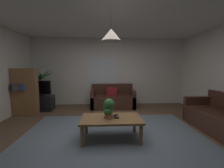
{
  "coord_description": "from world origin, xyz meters",
  "views": [
    {
      "loc": [
        -0.17,
        -2.88,
        1.39
      ],
      "look_at": [
        0.0,
        0.3,
        1.05
      ],
      "focal_mm": 23.15,
      "sensor_mm": 36.0,
      "label": 1
    }
  ],
  "objects_px": {
    "coffee_table": "(111,121)",
    "bookshelf_corner": "(25,92)",
    "remote_on_table_0": "(115,118)",
    "tv_stand": "(39,103)",
    "potted_palm_corner": "(41,89)",
    "book_on_table_0": "(107,117)",
    "remote_on_table_1": "(115,115)",
    "potted_plant_on_table": "(109,108)",
    "tv": "(38,88)",
    "couch_under_window": "(113,100)",
    "pendant_lamp": "(111,35)",
    "couch_right_side": "(220,118)"
  },
  "relations": [
    {
      "from": "coffee_table",
      "to": "bookshelf_corner",
      "type": "bearing_deg",
      "value": 146.87
    },
    {
      "from": "remote_on_table_0",
      "to": "tv_stand",
      "type": "distance_m",
      "value": 3.2
    },
    {
      "from": "potted_palm_corner",
      "to": "book_on_table_0",
      "type": "bearing_deg",
      "value": -47.18
    },
    {
      "from": "coffee_table",
      "to": "bookshelf_corner",
      "type": "height_order",
      "value": "bookshelf_corner"
    },
    {
      "from": "coffee_table",
      "to": "bookshelf_corner",
      "type": "xyz_separation_m",
      "value": [
        -2.49,
        1.62,
        0.34
      ]
    },
    {
      "from": "book_on_table_0",
      "to": "remote_on_table_1",
      "type": "bearing_deg",
      "value": 27.91
    },
    {
      "from": "book_on_table_0",
      "to": "remote_on_table_0",
      "type": "xyz_separation_m",
      "value": [
        0.15,
        -0.04,
        -0.0
      ]
    },
    {
      "from": "potted_plant_on_table",
      "to": "tv",
      "type": "distance_m",
      "value": 3.09
    },
    {
      "from": "couch_under_window",
      "to": "coffee_table",
      "type": "relative_size",
      "value": 1.31
    },
    {
      "from": "remote_on_table_0",
      "to": "pendant_lamp",
      "type": "bearing_deg",
      "value": 83.43
    },
    {
      "from": "pendant_lamp",
      "to": "potted_palm_corner",
      "type": "bearing_deg",
      "value": 133.63
    },
    {
      "from": "couch_right_side",
      "to": "potted_palm_corner",
      "type": "height_order",
      "value": "potted_palm_corner"
    },
    {
      "from": "coffee_table",
      "to": "remote_on_table_0",
      "type": "height_order",
      "value": "remote_on_table_0"
    },
    {
      "from": "potted_plant_on_table",
      "to": "potted_palm_corner",
      "type": "distance_m",
      "value": 3.47
    },
    {
      "from": "book_on_table_0",
      "to": "bookshelf_corner",
      "type": "height_order",
      "value": "bookshelf_corner"
    },
    {
      "from": "remote_on_table_1",
      "to": "potted_plant_on_table",
      "type": "relative_size",
      "value": 0.42
    },
    {
      "from": "book_on_table_0",
      "to": "potted_plant_on_table",
      "type": "xyz_separation_m",
      "value": [
        0.03,
        -0.03,
        0.19
      ]
    },
    {
      "from": "book_on_table_0",
      "to": "tv_stand",
      "type": "relative_size",
      "value": 0.14
    },
    {
      "from": "coffee_table",
      "to": "remote_on_table_1",
      "type": "xyz_separation_m",
      "value": [
        0.09,
        0.1,
        0.07
      ]
    },
    {
      "from": "pendant_lamp",
      "to": "couch_under_window",
      "type": "bearing_deg",
      "value": 86.02
    },
    {
      "from": "coffee_table",
      "to": "remote_on_table_0",
      "type": "bearing_deg",
      "value": -20.19
    },
    {
      "from": "potted_plant_on_table",
      "to": "tv",
      "type": "xyz_separation_m",
      "value": [
        -2.25,
        2.11,
        0.12
      ]
    },
    {
      "from": "potted_plant_on_table",
      "to": "pendant_lamp",
      "type": "relative_size",
      "value": 0.6
    },
    {
      "from": "couch_right_side",
      "to": "book_on_table_0",
      "type": "xyz_separation_m",
      "value": [
        -2.55,
        -0.27,
        0.17
      ]
    },
    {
      "from": "potted_plant_on_table",
      "to": "coffee_table",
      "type": "bearing_deg",
      "value": 19.62
    },
    {
      "from": "couch_right_side",
      "to": "bookshelf_corner",
      "type": "distance_m",
      "value": 5.15
    },
    {
      "from": "remote_on_table_0",
      "to": "potted_palm_corner",
      "type": "height_order",
      "value": "potted_palm_corner"
    },
    {
      "from": "couch_under_window",
      "to": "tv_stand",
      "type": "relative_size",
      "value": 1.71
    },
    {
      "from": "book_on_table_0",
      "to": "remote_on_table_1",
      "type": "distance_m",
      "value": 0.19
    },
    {
      "from": "potted_plant_on_table",
      "to": "pendant_lamp",
      "type": "xyz_separation_m",
      "value": [
        0.05,
        0.02,
        1.37
      ]
    },
    {
      "from": "book_on_table_0",
      "to": "bookshelf_corner",
      "type": "xyz_separation_m",
      "value": [
        -2.41,
        1.61,
        0.26
      ]
    },
    {
      "from": "bookshelf_corner",
      "to": "book_on_table_0",
      "type": "bearing_deg",
      "value": -33.76
    },
    {
      "from": "couch_under_window",
      "to": "remote_on_table_0",
      "type": "height_order",
      "value": "couch_under_window"
    },
    {
      "from": "potted_palm_corner",
      "to": "pendant_lamp",
      "type": "xyz_separation_m",
      "value": [
        2.41,
        -2.52,
        1.33
      ]
    },
    {
      "from": "tv_stand",
      "to": "coffee_table",
      "type": "bearing_deg",
      "value": -42.5
    },
    {
      "from": "remote_on_table_1",
      "to": "pendant_lamp",
      "type": "distance_m",
      "value": 1.57
    },
    {
      "from": "remote_on_table_1",
      "to": "bookshelf_corner",
      "type": "xyz_separation_m",
      "value": [
        -2.57,
        1.52,
        0.26
      ]
    },
    {
      "from": "couch_right_side",
      "to": "pendant_lamp",
      "type": "bearing_deg",
      "value": -83.45
    },
    {
      "from": "couch_under_window",
      "to": "pendant_lamp",
      "type": "distance_m",
      "value": 2.96
    },
    {
      "from": "tv",
      "to": "bookshelf_corner",
      "type": "bearing_deg",
      "value": -111.76
    },
    {
      "from": "potted_plant_on_table",
      "to": "bookshelf_corner",
      "type": "bearing_deg",
      "value": 146.06
    },
    {
      "from": "tv",
      "to": "potted_palm_corner",
      "type": "bearing_deg",
      "value": 103.34
    },
    {
      "from": "book_on_table_0",
      "to": "tv",
      "type": "bearing_deg",
      "value": 136.97
    },
    {
      "from": "couch_under_window",
      "to": "bookshelf_corner",
      "type": "relative_size",
      "value": 1.1
    },
    {
      "from": "bookshelf_corner",
      "to": "couch_right_side",
      "type": "bearing_deg",
      "value": -15.14
    },
    {
      "from": "tv_stand",
      "to": "bookshelf_corner",
      "type": "distance_m",
      "value": 0.69
    },
    {
      "from": "couch_right_side",
      "to": "potted_plant_on_table",
      "type": "height_order",
      "value": "couch_right_side"
    },
    {
      "from": "tv",
      "to": "remote_on_table_0",
      "type": "bearing_deg",
      "value": -41.7
    },
    {
      "from": "couch_right_side",
      "to": "pendant_lamp",
      "type": "xyz_separation_m",
      "value": [
        -2.47,
        -0.28,
        1.73
      ]
    },
    {
      "from": "potted_plant_on_table",
      "to": "tv_stand",
      "type": "distance_m",
      "value": 3.12
    }
  ]
}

